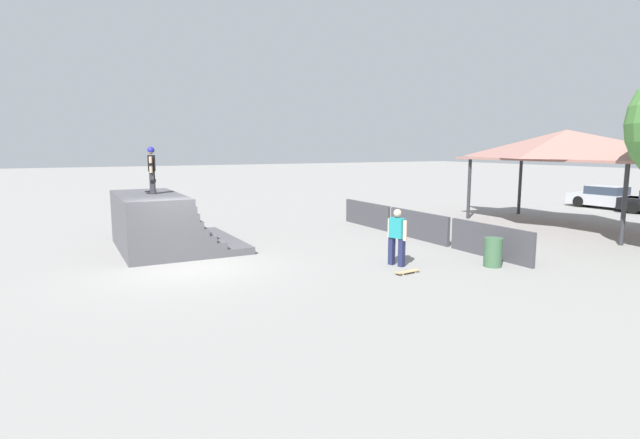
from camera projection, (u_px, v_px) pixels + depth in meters
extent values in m
plane|color=gray|center=(185.00, 267.00, 14.57)|extent=(160.00, 160.00, 0.00)
cube|color=#4C4C51|center=(179.00, 244.00, 17.37)|extent=(4.68, 3.89, 0.24)
cube|color=#4C4C51|center=(165.00, 238.00, 17.12)|extent=(4.68, 2.97, 0.24)
cube|color=#4C4C51|center=(160.00, 232.00, 17.01)|extent=(4.68, 2.63, 0.24)
cube|color=#4C4C51|center=(156.00, 225.00, 16.92)|extent=(4.68, 2.40, 0.24)
cube|color=#4C4C51|center=(153.00, 219.00, 16.85)|extent=(4.68, 2.24, 0.24)
cube|color=#4C4C51|center=(151.00, 212.00, 16.79)|extent=(4.68, 2.13, 0.24)
cube|color=#4C4C51|center=(150.00, 205.00, 16.74)|extent=(4.68, 2.05, 0.24)
cube|color=#4C4C51|center=(149.00, 198.00, 16.69)|extent=(4.68, 2.00, 0.24)
cylinder|color=silver|center=(178.00, 194.00, 17.13)|extent=(4.58, 0.07, 0.07)
cube|color=#2D2D33|center=(152.00, 183.00, 16.65)|extent=(0.17, 0.17, 0.76)
cube|color=black|center=(153.00, 181.00, 16.65)|extent=(0.21, 0.17, 0.11)
cube|color=#2D2D33|center=(153.00, 182.00, 16.97)|extent=(0.17, 0.17, 0.76)
cube|color=black|center=(154.00, 181.00, 16.97)|extent=(0.21, 0.17, 0.11)
cube|color=black|center=(152.00, 163.00, 16.71)|extent=(0.45, 0.30, 0.54)
cylinder|color=tan|center=(151.00, 165.00, 16.47)|extent=(0.12, 0.12, 0.54)
cylinder|color=black|center=(151.00, 164.00, 16.47)|extent=(0.19, 0.19, 0.08)
cylinder|color=tan|center=(152.00, 164.00, 16.97)|extent=(0.12, 0.12, 0.54)
cylinder|color=black|center=(152.00, 164.00, 16.97)|extent=(0.19, 0.19, 0.08)
sphere|color=tan|center=(151.00, 151.00, 16.66)|extent=(0.21, 0.21, 0.21)
sphere|color=#232399|center=(151.00, 150.00, 16.65)|extent=(0.23, 0.23, 0.23)
cylinder|color=silver|center=(151.00, 192.00, 17.03)|extent=(0.06, 0.05, 0.05)
cylinder|color=silver|center=(147.00, 192.00, 17.02)|extent=(0.06, 0.05, 0.05)
cylinder|color=silver|center=(155.00, 191.00, 17.50)|extent=(0.06, 0.05, 0.05)
cylinder|color=silver|center=(151.00, 191.00, 17.49)|extent=(0.06, 0.05, 0.05)
cube|color=black|center=(151.00, 191.00, 17.26)|extent=(0.78, 0.50, 0.02)
cube|color=black|center=(148.00, 191.00, 16.91)|extent=(0.17, 0.22, 0.02)
cube|color=#1E2347|center=(392.00, 251.00, 14.79)|extent=(0.19, 0.19, 0.83)
cube|color=#1E2347|center=(402.00, 253.00, 14.53)|extent=(0.19, 0.19, 0.83)
cube|color=teal|center=(397.00, 228.00, 14.56)|extent=(0.49, 0.34, 0.59)
cylinder|color=beige|center=(389.00, 228.00, 14.76)|extent=(0.14, 0.14, 0.59)
cylinder|color=beige|center=(405.00, 231.00, 14.36)|extent=(0.14, 0.14, 0.59)
sphere|color=beige|center=(397.00, 213.00, 14.49)|extent=(0.23, 0.23, 0.23)
cylinder|color=silver|center=(403.00, 274.00, 13.58)|extent=(0.04, 0.06, 0.05)
cylinder|color=silver|center=(399.00, 273.00, 13.69)|extent=(0.04, 0.06, 0.05)
cylinder|color=silver|center=(416.00, 272.00, 13.85)|extent=(0.04, 0.06, 0.05)
cylinder|color=silver|center=(412.00, 271.00, 13.97)|extent=(0.04, 0.06, 0.05)
cube|color=tan|center=(407.00, 271.00, 13.77)|extent=(0.29, 0.80, 0.02)
cube|color=tan|center=(398.00, 273.00, 13.56)|extent=(0.21, 0.12, 0.02)
cube|color=#3D3D42|center=(367.00, 214.00, 21.95)|extent=(3.34, 0.12, 1.05)
cube|color=#3D3D42|center=(418.00, 225.00, 18.84)|extent=(3.34, 0.12, 1.05)
cube|color=#3D3D42|center=(490.00, 241.00, 15.72)|extent=(3.34, 0.12, 1.05)
cylinder|color=#2D2D33|center=(469.00, 189.00, 24.15)|extent=(0.16, 0.16, 2.89)
cylinder|color=#2D2D33|center=(624.00, 205.00, 17.56)|extent=(0.16, 0.16, 2.89)
cylinder|color=#2D2D33|center=(520.00, 186.00, 25.77)|extent=(0.16, 0.16, 2.89)
cube|color=#9E6B60|center=(565.00, 159.00, 21.45)|extent=(8.86, 4.14, 0.10)
pyramid|color=#9E6B60|center=(566.00, 144.00, 21.35)|extent=(8.68, 4.06, 1.21)
cylinder|color=#385B3D|center=(493.00, 252.00, 14.54)|extent=(0.52, 0.52, 0.85)
cube|color=#A8AAAF|center=(608.00, 200.00, 28.23)|extent=(4.21, 1.76, 0.62)
cube|color=#283342|center=(607.00, 190.00, 28.24)|extent=(1.97, 1.43, 0.46)
cube|color=#A8AAAF|center=(607.00, 186.00, 28.21)|extent=(1.88, 1.39, 0.04)
cylinder|color=black|center=(638.00, 204.00, 27.52)|extent=(0.65, 0.22, 0.64)
cylinder|color=black|center=(623.00, 206.00, 26.80)|extent=(0.65, 0.22, 0.64)
cylinder|color=black|center=(594.00, 200.00, 29.70)|extent=(0.65, 0.22, 0.64)
cylinder|color=black|center=(579.00, 201.00, 28.98)|extent=(0.65, 0.22, 0.64)
cylinder|color=black|center=(633.00, 208.00, 26.00)|extent=(0.66, 0.29, 0.64)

